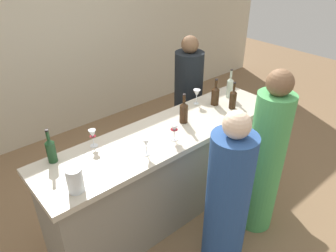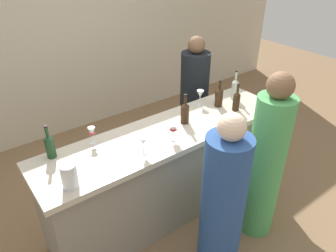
{
  "view_description": "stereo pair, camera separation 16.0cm",
  "coord_description": "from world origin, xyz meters",
  "px_view_note": "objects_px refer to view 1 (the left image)",
  "views": [
    {
      "loc": [
        -1.61,
        -1.88,
        2.47
      ],
      "look_at": [
        0.0,
        0.0,
        1.01
      ],
      "focal_mm": 34.34,
      "sensor_mm": 36.0,
      "label": 1
    },
    {
      "loc": [
        -1.48,
        -1.98,
        2.47
      ],
      "look_at": [
        0.0,
        0.0,
        1.01
      ],
      "focal_mm": 34.34,
      "sensor_mm": 36.0,
      "label": 2
    }
  ],
  "objects_px": {
    "wine_bottle_center_amber_brown": "(215,95)",
    "wine_glass_near_left": "(146,143)",
    "person_left_guest": "(265,160)",
    "water_pitcher": "(75,180)",
    "wine_glass_near_right": "(93,135)",
    "person_right_guest": "(188,101)",
    "person_center_guest": "(227,200)",
    "wine_bottle_leftmost_olive_green": "(51,150)",
    "wine_glass_near_center": "(174,129)",
    "wine_bottle_second_right_amber_brown": "(233,98)",
    "wine_bottle_rightmost_clear_pale": "(230,87)",
    "wine_bottle_second_left_amber_brown": "(184,112)",
    "wine_glass_far_left": "(197,93)"
  },
  "relations": [
    {
      "from": "wine_bottle_leftmost_olive_green",
      "to": "person_center_guest",
      "type": "bearing_deg",
      "value": -46.24
    },
    {
      "from": "wine_bottle_second_right_amber_brown",
      "to": "wine_bottle_leftmost_olive_green",
      "type": "bearing_deg",
      "value": 169.64
    },
    {
      "from": "wine_glass_far_left",
      "to": "water_pitcher",
      "type": "relative_size",
      "value": 0.86
    },
    {
      "from": "wine_bottle_center_amber_brown",
      "to": "water_pitcher",
      "type": "height_order",
      "value": "wine_bottle_center_amber_brown"
    },
    {
      "from": "person_right_guest",
      "to": "wine_glass_near_left",
      "type": "bearing_deg",
      "value": -64.59
    },
    {
      "from": "wine_glass_near_center",
      "to": "wine_glass_far_left",
      "type": "xyz_separation_m",
      "value": [
        0.63,
        0.37,
        0.01
      ]
    },
    {
      "from": "wine_bottle_leftmost_olive_green",
      "to": "water_pitcher",
      "type": "xyz_separation_m",
      "value": [
        -0.02,
        -0.42,
        -0.02
      ]
    },
    {
      "from": "wine_glass_near_left",
      "to": "person_left_guest",
      "type": "distance_m",
      "value": 1.1
    },
    {
      "from": "person_left_guest",
      "to": "wine_glass_near_left",
      "type": "bearing_deg",
      "value": 44.87
    },
    {
      "from": "wine_glass_near_center",
      "to": "water_pitcher",
      "type": "bearing_deg",
      "value": -177.27
    },
    {
      "from": "wine_glass_near_right",
      "to": "person_right_guest",
      "type": "xyz_separation_m",
      "value": [
        1.55,
        0.47,
        -0.36
      ]
    },
    {
      "from": "wine_glass_near_center",
      "to": "person_center_guest",
      "type": "height_order",
      "value": "person_center_guest"
    },
    {
      "from": "wine_glass_near_center",
      "to": "wine_glass_near_right",
      "type": "distance_m",
      "value": 0.68
    },
    {
      "from": "water_pitcher",
      "to": "person_center_guest",
      "type": "distance_m",
      "value": 1.18
    },
    {
      "from": "wine_bottle_second_left_amber_brown",
      "to": "water_pitcher",
      "type": "xyz_separation_m",
      "value": [
        -1.21,
        -0.21,
        -0.02
      ]
    },
    {
      "from": "wine_bottle_second_right_amber_brown",
      "to": "person_center_guest",
      "type": "bearing_deg",
      "value": -140.68
    },
    {
      "from": "wine_glass_near_right",
      "to": "person_center_guest",
      "type": "relative_size",
      "value": 0.11
    },
    {
      "from": "person_center_guest",
      "to": "wine_bottle_leftmost_olive_green",
      "type": "bearing_deg",
      "value": 32.49
    },
    {
      "from": "wine_bottle_leftmost_olive_green",
      "to": "wine_bottle_rightmost_clear_pale",
      "type": "xyz_separation_m",
      "value": [
        1.95,
        -0.13,
        0.01
      ]
    },
    {
      "from": "wine_bottle_center_amber_brown",
      "to": "person_right_guest",
      "type": "xyz_separation_m",
      "value": [
        0.2,
        0.6,
        -0.36
      ]
    },
    {
      "from": "wine_bottle_rightmost_clear_pale",
      "to": "wine_glass_far_left",
      "type": "distance_m",
      "value": 0.41
    },
    {
      "from": "wine_bottle_leftmost_olive_green",
      "to": "wine_glass_near_left",
      "type": "xyz_separation_m",
      "value": [
        0.61,
        -0.4,
        -0.0
      ]
    },
    {
      "from": "wine_glass_near_center",
      "to": "wine_bottle_center_amber_brown",
      "type": "bearing_deg",
      "value": 16.53
    },
    {
      "from": "wine_glass_near_center",
      "to": "person_right_guest",
      "type": "bearing_deg",
      "value": 40.57
    },
    {
      "from": "person_right_guest",
      "to": "person_left_guest",
      "type": "bearing_deg",
      "value": -23.09
    },
    {
      "from": "water_pitcher",
      "to": "person_right_guest",
      "type": "xyz_separation_m",
      "value": [
        1.91,
        0.88,
        -0.35
      ]
    },
    {
      "from": "wine_bottle_center_amber_brown",
      "to": "wine_glass_near_left",
      "type": "height_order",
      "value": "wine_bottle_center_amber_brown"
    },
    {
      "from": "wine_bottle_leftmost_olive_green",
      "to": "wine_glass_near_center",
      "type": "bearing_deg",
      "value": -22.33
    },
    {
      "from": "wine_bottle_second_right_amber_brown",
      "to": "water_pitcher",
      "type": "height_order",
      "value": "wine_bottle_second_right_amber_brown"
    },
    {
      "from": "wine_bottle_second_right_amber_brown",
      "to": "wine_glass_near_left",
      "type": "xyz_separation_m",
      "value": [
        -1.15,
        -0.07,
        -0.0
      ]
    },
    {
      "from": "wine_bottle_center_amber_brown",
      "to": "wine_bottle_rightmost_clear_pale",
      "type": "height_order",
      "value": "wine_bottle_rightmost_clear_pale"
    },
    {
      "from": "wine_bottle_second_right_amber_brown",
      "to": "person_right_guest",
      "type": "height_order",
      "value": "person_right_guest"
    },
    {
      "from": "water_pitcher",
      "to": "wine_glass_near_center",
      "type": "bearing_deg",
      "value": 2.73
    },
    {
      "from": "wine_glass_near_center",
      "to": "person_center_guest",
      "type": "xyz_separation_m",
      "value": [
        0.03,
        -0.61,
        -0.39
      ]
    },
    {
      "from": "wine_glass_near_left",
      "to": "person_left_guest",
      "type": "height_order",
      "value": "person_left_guest"
    },
    {
      "from": "wine_bottle_rightmost_clear_pale",
      "to": "wine_glass_near_right",
      "type": "distance_m",
      "value": 1.6
    },
    {
      "from": "wine_bottle_rightmost_clear_pale",
      "to": "wine_glass_near_right",
      "type": "xyz_separation_m",
      "value": [
        -1.6,
        0.11,
        -0.02
      ]
    },
    {
      "from": "wine_glass_near_right",
      "to": "person_center_guest",
      "type": "bearing_deg",
      "value": -58.37
    },
    {
      "from": "wine_bottle_second_left_amber_brown",
      "to": "wine_bottle_second_right_amber_brown",
      "type": "bearing_deg",
      "value": -11.1
    },
    {
      "from": "wine_bottle_center_amber_brown",
      "to": "person_left_guest",
      "type": "height_order",
      "value": "person_left_guest"
    },
    {
      "from": "person_left_guest",
      "to": "wine_bottle_center_amber_brown",
      "type": "bearing_deg",
      "value": -26.86
    },
    {
      "from": "water_pitcher",
      "to": "wine_bottle_center_amber_brown",
      "type": "bearing_deg",
      "value": 9.07
    },
    {
      "from": "wine_glass_near_center",
      "to": "wine_glass_far_left",
      "type": "distance_m",
      "value": 0.73
    },
    {
      "from": "wine_bottle_second_left_amber_brown",
      "to": "person_right_guest",
      "type": "distance_m",
      "value": 1.03
    },
    {
      "from": "wine_bottle_center_amber_brown",
      "to": "wine_glass_near_left",
      "type": "distance_m",
      "value": 1.11
    },
    {
      "from": "wine_bottle_center_amber_brown",
      "to": "wine_bottle_rightmost_clear_pale",
      "type": "xyz_separation_m",
      "value": [
        0.26,
        0.02,
        0.01
      ]
    },
    {
      "from": "wine_bottle_leftmost_olive_green",
      "to": "wine_bottle_second_right_amber_brown",
      "type": "relative_size",
      "value": 1.01
    },
    {
      "from": "wine_glass_near_left",
      "to": "wine_bottle_leftmost_olive_green",
      "type": "bearing_deg",
      "value": 147.13
    },
    {
      "from": "wine_glass_near_left",
      "to": "wine_glass_near_right",
      "type": "xyz_separation_m",
      "value": [
        -0.26,
        0.38,
        0.0
      ]
    },
    {
      "from": "wine_glass_near_left",
      "to": "wine_glass_near_center",
      "type": "distance_m",
      "value": 0.31
    }
  ]
}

